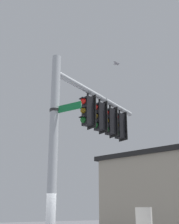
{
  "coord_description": "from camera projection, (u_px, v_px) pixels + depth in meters",
  "views": [
    {
      "loc": [
        -7.8,
        4.02,
        2.1
      ],
      "look_at": [
        0.72,
        -1.79,
        5.44
      ],
      "focal_mm": 47.84,
      "sensor_mm": 36.0,
      "label": 1
    }
  ],
  "objects": [
    {
      "name": "signal_pole",
      "position": [
        53.0,
        161.0,
        8.69
      ],
      "size": [
        0.28,
        0.28,
        6.82
      ],
      "primitive_type": "cylinder",
      "color": "#ADB2B7",
      "rests_on": "ground"
    },
    {
      "name": "mast_arm",
      "position": [
        100.0,
        97.0,
        11.64
      ],
      "size": [
        2.16,
        4.97,
        0.2
      ],
      "primitive_type": "cylinder",
      "rotation": [
        0.0,
        1.57,
        5.1
      ],
      "color": "#ADB2B7"
    },
    {
      "name": "traffic_light_nearest_pole",
      "position": [
        87.0,
        111.0,
        10.73
      ],
      "size": [
        0.54,
        0.49,
        1.31
      ],
      "color": "black"
    },
    {
      "name": "traffic_light_mid_inner",
      "position": [
        99.0,
        117.0,
        11.38
      ],
      "size": [
        0.54,
        0.49,
        1.31
      ],
      "color": "black"
    },
    {
      "name": "traffic_light_mid_outer",
      "position": [
        110.0,
        121.0,
        12.02
      ],
      "size": [
        0.54,
        0.49,
        1.31
      ],
      "color": "black"
    },
    {
      "name": "traffic_light_arm_end",
      "position": [
        119.0,
        126.0,
        12.66
      ],
      "size": [
        0.54,
        0.49,
        1.31
      ],
      "color": "black"
    },
    {
      "name": "street_name_sign",
      "position": [
        61.0,
        109.0,
        9.04
      ],
      "size": [
        1.09,
        0.55,
        0.22
      ],
      "color": "#147238"
    },
    {
      "name": "bird_flying",
      "position": [
        117.0,
        63.0,
        12.39
      ],
      "size": [
        0.3,
        0.39,
        0.09
      ],
      "color": "gray"
    }
  ]
}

